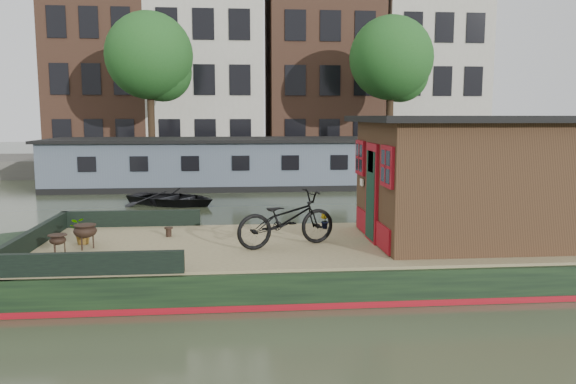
{
  "coord_description": "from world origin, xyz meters",
  "views": [
    {
      "loc": [
        -2.17,
        -10.51,
        3.06
      ],
      "look_at": [
        -1.16,
        0.5,
        1.56
      ],
      "focal_mm": 35.0,
      "sensor_mm": 36.0,
      "label": 1
    }
  ],
  "objects": [
    {
      "name": "potted_plant_b",
      "position": [
        -0.3,
        1.3,
        0.82
      ],
      "size": [
        0.23,
        0.24,
        0.35
      ],
      "primitive_type": "imported",
      "rotation": [
        0.0,
        0.0,
        2.05
      ],
      "color": "maroon",
      "rests_on": "houseboat_deck"
    },
    {
      "name": "quay",
      "position": [
        0.0,
        20.5,
        0.45
      ],
      "size": [
        60.0,
        6.0,
        0.9
      ],
      "primitive_type": "cube",
      "color": "#47443F",
      "rests_on": "ground"
    },
    {
      "name": "dinghy",
      "position": [
        -4.44,
        9.21,
        0.34
      ],
      "size": [
        4.04,
        3.66,
        0.69
      ],
      "primitive_type": "imported",
      "rotation": [
        0.0,
        0.0,
        1.07
      ],
      "color": "black",
      "rests_on": "ground"
    },
    {
      "name": "far_houseboat",
      "position": [
        0.0,
        14.0,
        0.97
      ],
      "size": [
        20.4,
        4.4,
        2.11
      ],
      "color": "#46525E",
      "rests_on": "ground"
    },
    {
      "name": "cabin",
      "position": [
        2.19,
        0.0,
        1.88
      ],
      "size": [
        4.0,
        3.5,
        2.42
      ],
      "color": "black",
      "rests_on": "houseboat_deck"
    },
    {
      "name": "bow_bulwark",
      "position": [
        -5.07,
        0.0,
        0.82
      ],
      "size": [
        3.0,
        4.0,
        0.35
      ],
      "color": "black",
      "rests_on": "houseboat_deck"
    },
    {
      "name": "bollard_port",
      "position": [
        -3.55,
        0.76,
        0.75
      ],
      "size": [
        0.17,
        0.17,
        0.19
      ],
      "primitive_type": "cylinder",
      "color": "black",
      "rests_on": "houseboat_deck"
    },
    {
      "name": "potted_plant_c",
      "position": [
        -5.11,
        0.22,
        0.88
      ],
      "size": [
        0.5,
        0.46,
        0.47
      ],
      "primitive_type": "imported",
      "rotation": [
        0.0,
        0.0,
        3.4
      ],
      "color": "#99622C",
      "rests_on": "houseboat_deck"
    },
    {
      "name": "ground",
      "position": [
        0.0,
        0.0,
        0.0
      ],
      "size": [
        120.0,
        120.0,
        0.0
      ],
      "primitive_type": "plane",
      "color": "#2F3622",
      "rests_on": "ground"
    },
    {
      "name": "potted_plant_e",
      "position": [
        -5.6,
        -1.7,
        0.8
      ],
      "size": [
        0.18,
        0.19,
        0.3
      ],
      "primitive_type": "imported",
      "rotation": [
        0.0,
        0.0,
        0.95
      ],
      "color": "maroon",
      "rests_on": "houseboat_deck"
    },
    {
      "name": "bollard_stbd",
      "position": [
        -5.6,
        -1.7,
        0.76
      ],
      "size": [
        0.19,
        0.19,
        0.21
      ],
      "primitive_type": "cylinder",
      "color": "black",
      "rests_on": "houseboat_deck"
    },
    {
      "name": "houseboat_hull",
      "position": [
        -1.33,
        0.0,
        0.27
      ],
      "size": [
        14.01,
        4.02,
        0.6
      ],
      "color": "black",
      "rests_on": "ground"
    },
    {
      "name": "bicycle",
      "position": [
        -1.27,
        -0.3,
        1.16
      ],
      "size": [
        2.07,
        1.32,
        1.03
      ],
      "primitive_type": "imported",
      "rotation": [
        0.0,
        0.0,
        1.93
      ],
      "color": "black",
      "rests_on": "houseboat_deck"
    },
    {
      "name": "brazier_rear",
      "position": [
        -4.94,
        -0.16,
        0.88
      ],
      "size": [
        0.42,
        0.42,
        0.45
      ],
      "primitive_type": null,
      "rotation": [
        0.0,
        0.0,
        0.01
      ],
      "color": "black",
      "rests_on": "houseboat_deck"
    },
    {
      "name": "tree_left",
      "position": [
        -6.36,
        19.07,
        5.89
      ],
      "size": [
        4.4,
        4.4,
        7.4
      ],
      "color": "#332316",
      "rests_on": "quay"
    },
    {
      "name": "houseboat_deck",
      "position": [
        0.0,
        0.0,
        0.62
      ],
      "size": [
        11.8,
        3.8,
        0.05
      ],
      "primitive_type": "cube",
      "color": "#9B8D5F",
      "rests_on": "houseboat_hull"
    },
    {
      "name": "tree_right",
      "position": [
        6.14,
        19.07,
        5.89
      ],
      "size": [
        4.4,
        4.4,
        7.4
      ],
      "color": "#332316",
      "rests_on": "quay"
    },
    {
      "name": "brazier_front",
      "position": [
        -5.29,
        -0.62,
        0.84
      ],
      "size": [
        0.4,
        0.4,
        0.37
      ],
      "primitive_type": null,
      "rotation": [
        0.0,
        0.0,
        -0.18
      ],
      "color": "black",
      "rests_on": "houseboat_deck"
    },
    {
      "name": "townhouse_row",
      "position": [
        0.15,
        27.5,
        7.9
      ],
      "size": [
        27.25,
        8.0,
        16.5
      ],
      "color": "brown",
      "rests_on": "ground"
    }
  ]
}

